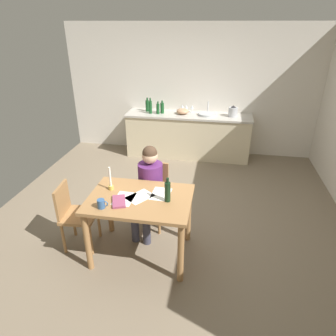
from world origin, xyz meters
name	(u,v)px	position (x,y,z in m)	size (l,w,h in m)	color
ground_plane	(170,215)	(0.00, 0.00, -0.02)	(5.20, 5.20, 0.04)	#7A6B56
wall_back	(191,91)	(0.00, 2.60, 1.30)	(5.20, 0.12, 2.60)	silver
kitchen_counter	(188,135)	(0.00, 2.24, 0.45)	(2.54, 0.64, 0.90)	beige
dining_table	(140,207)	(-0.20, -0.86, 0.67)	(1.17, 0.83, 0.80)	#9E7042
chair_at_table	(153,191)	(-0.20, -0.21, 0.50)	(0.45, 0.45, 0.89)	#9E7042
person_seated	(149,185)	(-0.22, -0.36, 0.68)	(0.38, 0.62, 1.19)	#592666
chair_side_empty	(74,213)	(-1.04, -0.85, 0.47)	(0.44, 0.44, 0.85)	#9E7042
coffee_mug	(101,204)	(-0.54, -1.13, 0.85)	(0.12, 0.08, 0.10)	#33598C
candlestick	(111,183)	(-0.58, -0.74, 0.88)	(0.06, 0.06, 0.29)	gold
book_magazine	(119,201)	(-0.39, -1.00, 0.81)	(0.14, 0.25, 0.02)	#924161
paper_letter	(124,199)	(-0.36, -0.92, 0.80)	(0.21, 0.30, 0.00)	white
paper_bill	(161,194)	(0.02, -0.74, 0.80)	(0.21, 0.30, 0.00)	white
paper_envelope	(140,197)	(-0.20, -0.84, 0.80)	(0.21, 0.30, 0.00)	white
wine_bottle_on_table	(168,191)	(0.13, -0.88, 0.92)	(0.07, 0.07, 0.29)	black
sink_unit	(207,114)	(0.37, 2.24, 0.92)	(0.36, 0.36, 0.24)	#B2B7BC
bottle_oil	(147,106)	(-0.87, 2.32, 1.02)	(0.08, 0.08, 0.28)	#194C23
bottle_vinegar	(150,107)	(-0.77, 2.17, 1.03)	(0.07, 0.07, 0.31)	#194C23
bottle_wine_red	(158,109)	(-0.62, 2.17, 1.01)	(0.06, 0.06, 0.25)	#194C23
bottle_sauce	(162,108)	(-0.54, 2.23, 1.01)	(0.08, 0.08, 0.26)	#194C23
mixing_bowl	(183,111)	(-0.12, 2.24, 0.96)	(0.25, 0.25, 0.11)	tan
stovetop_kettle	(233,112)	(0.87, 2.24, 1.00)	(0.18, 0.18, 0.22)	#B7BABF
wine_glass_near_sink	(192,107)	(0.05, 2.39, 1.01)	(0.07, 0.07, 0.15)	silver
wine_glass_by_kettle	(186,107)	(-0.07, 2.39, 1.01)	(0.07, 0.07, 0.15)	silver
wine_glass_back_left	(182,107)	(-0.15, 2.39, 1.01)	(0.07, 0.07, 0.15)	silver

